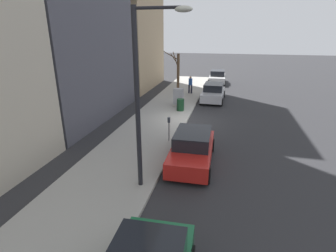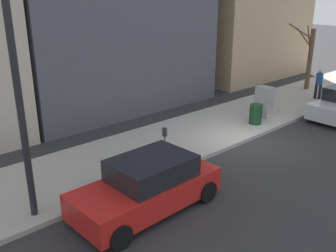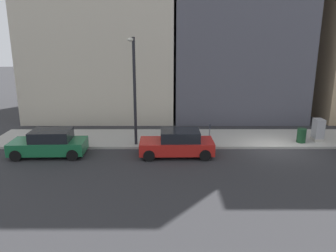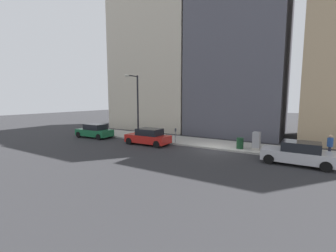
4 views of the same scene
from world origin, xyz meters
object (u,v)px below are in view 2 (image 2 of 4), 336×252
at_px(streetlamp, 20,72).
at_px(trash_bin, 256,114).
at_px(parking_meter, 165,143).
at_px(parked_car_red, 148,186).
at_px(bare_tree, 309,57).
at_px(utility_box, 264,102).
at_px(pedestrian_near_meter, 319,82).

distance_m(streetlamp, trash_bin, 11.05).
bearing_deg(parking_meter, parked_car_red, 127.79).
bearing_deg(parked_car_red, trash_bin, -76.62).
distance_m(parked_car_red, streetlamp, 4.38).
height_order(streetlamp, bare_tree, streetlamp).
relative_size(utility_box, bare_tree, 0.37).
height_order(parked_car_red, utility_box, utility_box).
height_order(trash_bin, pedestrian_near_meter, pedestrian_near_meter).
bearing_deg(utility_box, parked_car_red, 104.86).
xyz_separation_m(utility_box, pedestrian_near_meter, (-0.25, -4.87, 0.24)).
distance_m(parked_car_red, parking_meter, 2.59).
xyz_separation_m(streetlamp, pedestrian_near_meter, (0.77, -16.57, -2.93)).
relative_size(parked_car_red, bare_tree, 1.09).
xyz_separation_m(parking_meter, streetlamp, (-0.17, 4.58, 3.04)).
relative_size(parked_car_red, utility_box, 2.96).
distance_m(streetlamp, bare_tree, 18.51).
bearing_deg(streetlamp, utility_box, -85.03).
relative_size(utility_box, streetlamp, 0.22).
distance_m(parking_meter, trash_bin, 5.94).
relative_size(bare_tree, pedestrian_near_meter, 2.33).
bearing_deg(streetlamp, parking_meter, -87.91).
relative_size(utility_box, pedestrian_near_meter, 0.86).
relative_size(utility_box, trash_bin, 1.59).
bearing_deg(trash_bin, parking_meter, 94.36).
bearing_deg(trash_bin, pedestrian_near_meter, -88.55).
relative_size(bare_tree, trash_bin, 4.29).
xyz_separation_m(streetlamp, trash_bin, (0.62, -10.49, -3.42)).
height_order(utility_box, bare_tree, bare_tree).
bearing_deg(utility_box, parking_meter, 96.81).
bearing_deg(bare_tree, pedestrian_near_meter, 133.32).
relative_size(parked_car_red, trash_bin, 4.70).
height_order(bare_tree, trash_bin, bare_tree).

